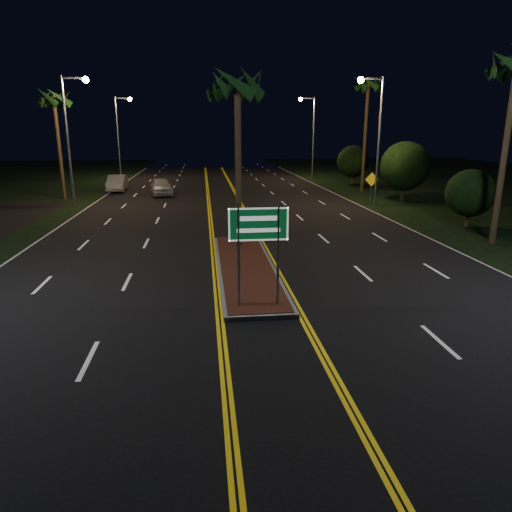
{
  "coord_description": "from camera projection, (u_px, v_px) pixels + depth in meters",
  "views": [
    {
      "loc": [
        -1.59,
        -10.4,
        5.38
      ],
      "look_at": [
        -0.15,
        2.16,
        1.9
      ],
      "focal_mm": 32.0,
      "sensor_mm": 36.0,
      "label": 1
    }
  ],
  "objects": [
    {
      "name": "ground",
      "position": [
        271.0,
        350.0,
        11.57
      ],
      "size": [
        120.0,
        120.0,
        0.0
      ],
      "primitive_type": "plane",
      "color": "black",
      "rests_on": "ground"
    },
    {
      "name": "median_island",
      "position": [
        246.0,
        268.0,
        18.25
      ],
      "size": [
        2.25,
        10.25,
        0.17
      ],
      "color": "gray",
      "rests_on": "ground"
    },
    {
      "name": "highway_sign",
      "position": [
        258.0,
        234.0,
        13.61
      ],
      "size": [
        1.8,
        0.08,
        3.2
      ],
      "color": "gray",
      "rests_on": "ground"
    },
    {
      "name": "streetlight_left_mid",
      "position": [
        72.0,
        127.0,
        31.89
      ],
      "size": [
        1.91,
        0.44,
        9.0
      ],
      "color": "gray",
      "rests_on": "ground"
    },
    {
      "name": "streetlight_left_far",
      "position": [
        121.0,
        128.0,
        51.04
      ],
      "size": [
        1.91,
        0.44,
        9.0
      ],
      "color": "gray",
      "rests_on": "ground"
    },
    {
      "name": "streetlight_right_mid",
      "position": [
        375.0,
        127.0,
        32.31
      ],
      "size": [
        1.91,
        0.44,
        9.0
      ],
      "color": "gray",
      "rests_on": "ground"
    },
    {
      "name": "streetlight_right_far",
      "position": [
        310.0,
        128.0,
        51.46
      ],
      "size": [
        1.91,
        0.44,
        9.0
      ],
      "color": "gray",
      "rests_on": "ground"
    },
    {
      "name": "palm_median",
      "position": [
        237.0,
        85.0,
        19.69
      ],
      "size": [
        2.4,
        2.4,
        8.3
      ],
      "color": "#382819",
      "rests_on": "ground"
    },
    {
      "name": "palm_left_far",
      "position": [
        54.0,
        99.0,
        34.92
      ],
      "size": [
        2.4,
        2.4,
        8.8
      ],
      "color": "#382819",
      "rests_on": "ground"
    },
    {
      "name": "palm_right_far",
      "position": [
        368.0,
        86.0,
        39.28
      ],
      "size": [
        2.4,
        2.4,
        10.3
      ],
      "color": "#382819",
      "rests_on": "ground"
    },
    {
      "name": "shrub_near",
      "position": [
        470.0,
        193.0,
        25.95
      ],
      "size": [
        2.7,
        2.7,
        3.3
      ],
      "color": "#382819",
      "rests_on": "ground"
    },
    {
      "name": "shrub_mid",
      "position": [
        405.0,
        166.0,
        35.37
      ],
      "size": [
        3.78,
        3.78,
        4.62
      ],
      "color": "#382819",
      "rests_on": "ground"
    },
    {
      "name": "shrub_far",
      "position": [
        353.0,
        161.0,
        46.95
      ],
      "size": [
        3.24,
        3.24,
        3.96
      ],
      "color": "#382819",
      "rests_on": "ground"
    },
    {
      "name": "car_near",
      "position": [
        161.0,
        185.0,
        39.35
      ],
      "size": [
        2.99,
        5.39,
        1.7
      ],
      "primitive_type": "imported",
      "rotation": [
        0.0,
        0.0,
        0.16
      ],
      "color": "silver",
      "rests_on": "ground"
    },
    {
      "name": "car_far",
      "position": [
        117.0,
        182.0,
        41.94
      ],
      "size": [
        2.49,
        5.22,
        1.7
      ],
      "primitive_type": "imported",
      "rotation": [
        0.0,
        0.0,
        0.06
      ],
      "color": "#A7ABB1",
      "rests_on": "ground"
    },
    {
      "name": "warning_sign",
      "position": [
        371.0,
        184.0,
        33.77
      ],
      "size": [
        1.01,
        0.09,
        2.41
      ],
      "rotation": [
        0.0,
        0.0,
        -0.03
      ],
      "color": "gray",
      "rests_on": "ground"
    }
  ]
}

